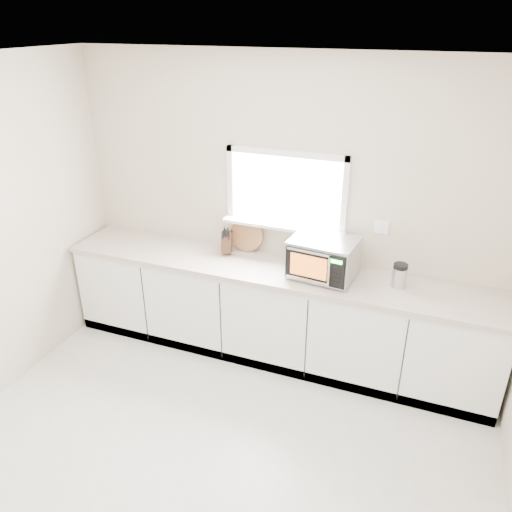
% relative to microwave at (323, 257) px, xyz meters
% --- Properties ---
extents(ground, '(4.00, 4.00, 0.00)m').
position_rel_microwave_xyz_m(ground, '(-0.44, -1.69, -1.10)').
color(ground, beige).
rests_on(ground, ground).
extents(back_wall, '(4.00, 0.17, 2.70)m').
position_rel_microwave_xyz_m(back_wall, '(-0.44, 0.31, 0.26)').
color(back_wall, beige).
rests_on(back_wall, ground).
extents(cabinets, '(3.92, 0.60, 0.88)m').
position_rel_microwave_xyz_m(cabinets, '(-0.44, 0.01, -0.66)').
color(cabinets, white).
rests_on(cabinets, ground).
extents(countertop, '(3.92, 0.64, 0.04)m').
position_rel_microwave_xyz_m(countertop, '(-0.44, 0.00, -0.20)').
color(countertop, '#C0AE9E').
rests_on(countertop, cabinets).
extents(microwave, '(0.57, 0.48, 0.34)m').
position_rel_microwave_xyz_m(microwave, '(0.00, 0.00, 0.00)').
color(microwave, black).
rests_on(microwave, countertop).
extents(knife_block, '(0.14, 0.21, 0.27)m').
position_rel_microwave_xyz_m(knife_block, '(-0.95, 0.13, -0.06)').
color(knife_block, '#412917').
rests_on(knife_block, countertop).
extents(cutting_board, '(0.32, 0.08, 0.32)m').
position_rel_microwave_xyz_m(cutting_board, '(-0.80, 0.25, -0.02)').
color(cutting_board, olive).
rests_on(cutting_board, countertop).
extents(coffee_grinder, '(0.14, 0.14, 0.21)m').
position_rel_microwave_xyz_m(coffee_grinder, '(0.63, 0.05, -0.08)').
color(coffee_grinder, '#B1B3B9').
rests_on(coffee_grinder, countertop).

